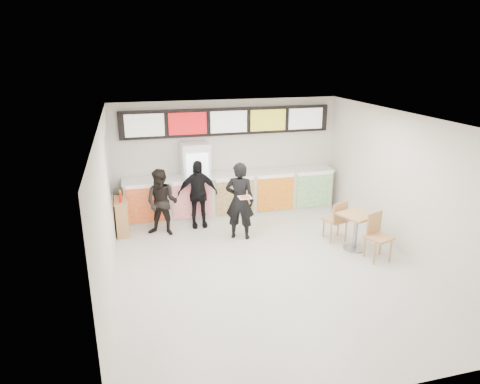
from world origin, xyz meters
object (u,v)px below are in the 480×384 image
object	(u,v)px
customer_main	(240,201)
customer_mid	(198,194)
service_counter	(232,194)
condiment_ledge	(122,216)
customer_left	(162,203)
drinks_fridge	(196,181)
cafe_table	(356,225)

from	to	relation	value
customer_main	customer_mid	distance (m)	1.25
service_counter	condiment_ledge	distance (m)	2.87
service_counter	customer_left	world-z (taller)	customer_left
drinks_fridge	customer_left	distance (m)	1.30
customer_main	customer_left	distance (m)	1.83
drinks_fridge	customer_mid	size ratio (longest dim) A/B	1.18
customer_main	service_counter	bearing A→B (deg)	-72.82
service_counter	customer_main	size ratio (longest dim) A/B	3.04
service_counter	cafe_table	bearing A→B (deg)	-52.05
customer_main	cafe_table	bearing A→B (deg)	175.56
cafe_table	condiment_ledge	distance (m)	5.41
drinks_fridge	cafe_table	bearing A→B (deg)	-41.86
customer_main	cafe_table	world-z (taller)	customer_main
drinks_fridge	customer_main	world-z (taller)	drinks_fridge
service_counter	drinks_fridge	bearing A→B (deg)	179.01
drinks_fridge	customer_mid	world-z (taller)	drinks_fridge
customer_left	cafe_table	size ratio (longest dim) A/B	0.93
cafe_table	condiment_ledge	bearing A→B (deg)	136.27
service_counter	customer_main	world-z (taller)	customer_main
cafe_table	drinks_fridge	bearing A→B (deg)	118.32
drinks_fridge	condiment_ledge	xyz separation A→B (m)	(-1.89, -0.55, -0.56)
service_counter	condiment_ledge	bearing A→B (deg)	-169.26
service_counter	cafe_table	distance (m)	3.46
customer_left	service_counter	bearing A→B (deg)	48.00
customer_main	drinks_fridge	bearing A→B (deg)	-39.33
service_counter	customer_mid	world-z (taller)	customer_mid
customer_mid	cafe_table	world-z (taller)	customer_mid
service_counter	drinks_fridge	world-z (taller)	drinks_fridge
customer_mid	condiment_ledge	distance (m)	1.87
customer_left	condiment_ledge	xyz separation A→B (m)	(-0.93, 0.31, -0.36)
customer_main	customer_left	size ratio (longest dim) A/B	1.14
drinks_fridge	condiment_ledge	world-z (taller)	drinks_fridge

